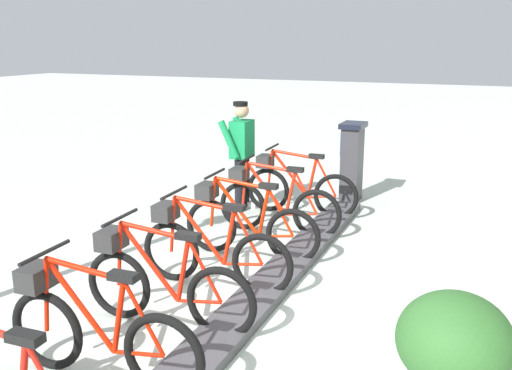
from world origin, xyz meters
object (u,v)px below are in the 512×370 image
Objects in this scene: worker_near_rack at (241,152)px; bike_docked_3 at (209,248)px; bike_docked_4 at (161,282)px; bike_docked_5 at (94,330)px; bike_docked_2 at (245,223)px; bike_docked_0 at (297,187)px; payment_kiosk at (352,161)px; planter_bush at (453,355)px; bike_docked_1 at (274,203)px.

bike_docked_3 is at bearing 107.60° from worker_near_rack.
bike_docked_4 and bike_docked_5 have the same top height.
bike_docked_5 is 1.04× the size of worker_near_rack.
worker_near_rack is (0.87, -1.80, 0.48)m from bike_docked_2.
bike_docked_3 is 2.91m from worker_near_rack.
bike_docked_0 is 1.00× the size of bike_docked_5.
bike_docked_4 is 0.94m from bike_docked_5.
payment_kiosk is 0.74× the size of bike_docked_0.
planter_bush is at bearing 170.04° from bike_docked_4.
bike_docked_3 is 2.90m from planter_bush.
bike_docked_3 is at bearing 81.56° from payment_kiosk.
payment_kiosk is 1.84m from worker_near_rack.
planter_bush is at bearing 121.23° from bike_docked_0.
bike_docked_3 is (0.57, 3.85, -0.24)m from payment_kiosk.
bike_docked_3 is 1.77× the size of planter_bush.
bike_docked_0 is at bearing -58.77° from planter_bush.
payment_kiosk is 0.77× the size of worker_near_rack.
bike_docked_5 is (0.00, 1.87, 0.00)m from bike_docked_3.
bike_docked_1 and bike_docked_2 have the same top height.
payment_kiosk is 3.90m from bike_docked_3.
bike_docked_3 and bike_docked_4 have the same top height.
bike_docked_2 is 1.00× the size of bike_docked_3.
worker_near_rack is 5.36m from planter_bush.
planter_bush is at bearing 110.63° from payment_kiosk.
bike_docked_4 reaches higher than planter_bush.
bike_docked_4 is (0.00, 2.81, 0.00)m from bike_docked_1.
payment_kiosk is 0.74× the size of bike_docked_1.
worker_near_rack is at bearing 4.93° from bike_docked_0.
worker_near_rack reaches higher than bike_docked_2.
payment_kiosk is 5.60m from planter_bush.
planter_bush is at bearing 137.63° from bike_docked_2.
worker_near_rack reaches higher than bike_docked_5.
bike_docked_2 is at bearing -90.00° from bike_docked_5.
bike_docked_1 is at bearing -90.00° from bike_docked_2.
bike_docked_2 is at bearing 90.00° from bike_docked_0.
bike_docked_0 is 0.94m from bike_docked_1.
bike_docked_1 is 3.75m from bike_docked_5.
bike_docked_3 is at bearing -90.00° from bike_docked_4.
bike_docked_4 is at bearing 90.00° from bike_docked_2.
payment_kiosk is at bearing -95.70° from bike_docked_5.
bike_docked_3 is at bearing -90.00° from bike_docked_5.
worker_near_rack is at bearing -79.34° from bike_docked_5.
bike_docked_0 is at bearing -175.07° from worker_near_rack.
bike_docked_4 is 3.80m from worker_near_rack.
bike_docked_1 is at bearing -90.00° from bike_docked_3.
payment_kiosk is 4.83m from bike_docked_4.
bike_docked_1 is 2.81m from bike_docked_4.
bike_docked_1 is at bearing 73.90° from payment_kiosk.
payment_kiosk is at bearing -69.37° from planter_bush.
planter_bush is (-2.54, 3.26, 0.11)m from bike_docked_1.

